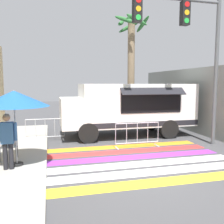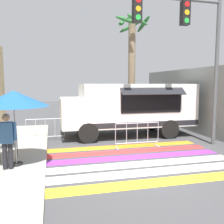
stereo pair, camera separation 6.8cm
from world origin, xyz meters
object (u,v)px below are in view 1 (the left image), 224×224
at_px(barricade_front, 137,135).
at_px(palm_tree, 131,56).
at_px(patio_umbrella, 14,99).
at_px(food_truck, 126,106).
at_px(vendor_person, 7,138).
at_px(traffic_signal_pole, 186,35).
at_px(barricade_side, 45,130).
at_px(folding_chair, 9,143).

relative_size(barricade_front, palm_tree, 0.27).
relative_size(patio_umbrella, barricade_front, 1.19).
height_order(food_truck, barricade_front, food_truck).
bearing_deg(barricade_front, palm_tree, 74.10).
bearing_deg(patio_umbrella, palm_tree, 50.99).
bearing_deg(patio_umbrella, food_truck, 40.64).
xyz_separation_m(vendor_person, palm_tree, (6.19, 7.73, 3.22)).
bearing_deg(barricade_front, vendor_person, -155.90).
distance_m(food_truck, traffic_signal_pole, 4.25).
bearing_deg(food_truck, barricade_side, -177.25).
xyz_separation_m(folding_chair, palm_tree, (6.30, 6.73, 3.59)).
distance_m(patio_umbrella, barricade_side, 4.20).
height_order(patio_umbrella, barricade_front, patio_umbrella).
relative_size(vendor_person, barricade_side, 0.93).
relative_size(patio_umbrella, vendor_person, 1.40).
bearing_deg(patio_umbrella, barricade_front, 21.57).
distance_m(patio_umbrella, barricade_front, 5.00).
height_order(vendor_person, barricade_front, vendor_person).
xyz_separation_m(patio_umbrella, folding_chair, (-0.29, 0.69, -1.44)).
bearing_deg(barricade_side, vendor_person, -103.03).
xyz_separation_m(folding_chair, barricade_side, (1.06, 3.09, -0.20)).
bearing_deg(vendor_person, palm_tree, 37.57).
distance_m(traffic_signal_pole, barricade_front, 4.38).
height_order(traffic_signal_pole, patio_umbrella, traffic_signal_pole).
distance_m(traffic_signal_pole, vendor_person, 7.47).
bearing_deg(barricade_side, traffic_signal_pole, -23.49).
bearing_deg(folding_chair, barricade_front, 15.74).
bearing_deg(folding_chair, barricade_side, 74.34).
relative_size(folding_chair, barricade_front, 0.47).
xyz_separation_m(food_truck, vendor_person, (-4.81, -4.28, -0.42)).
height_order(folding_chair, barricade_side, folding_chair).
height_order(traffic_signal_pole, folding_chair, traffic_signal_pole).
bearing_deg(patio_umbrella, traffic_signal_pole, 12.71).
height_order(patio_umbrella, folding_chair, patio_umbrella).
height_order(folding_chair, barricade_front, folding_chair).
xyz_separation_m(barricade_front, palm_tree, (1.62, 5.68, 3.78)).
bearing_deg(folding_chair, vendor_person, -80.68).
bearing_deg(traffic_signal_pole, palm_tree, 92.21).
height_order(food_truck, traffic_signal_pole, traffic_signal_pole).
bearing_deg(barricade_front, barricade_side, 150.49).
height_order(patio_umbrella, barricade_side, patio_umbrella).
distance_m(food_truck, palm_tree, 4.65).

